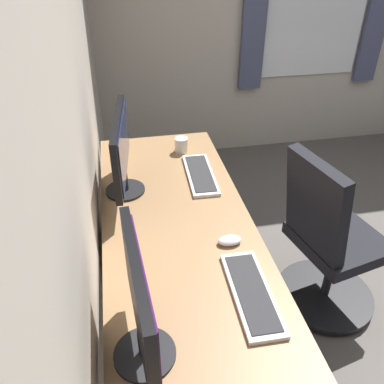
# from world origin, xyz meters

# --- Properties ---
(wall_back) EXTENTS (4.94, 0.10, 2.60)m
(wall_back) POSITION_xyz_m (0.00, 2.02, 1.30)
(wall_back) COLOR beige
(wall_back) RESTS_ON ground
(wall_right) EXTENTS (0.10, 4.55, 2.60)m
(wall_right) POSITION_xyz_m (2.22, 0.00, 1.30)
(wall_right) COLOR beige
(wall_right) RESTS_ON ground
(window_panel) EXTENTS (0.02, 0.89, 1.22)m
(window_panel) POSITION_xyz_m (2.16, 0.07, 1.31)
(window_panel) COLOR white
(curtain_near) EXTENTS (0.05, 0.20, 1.38)m
(curtain_near) POSITION_xyz_m (2.13, -0.50, 1.31)
(curtain_near) COLOR #4C5170
(curtain_far) EXTENTS (0.05, 0.20, 1.38)m
(curtain_far) POSITION_xyz_m (2.13, 0.63, 1.31)
(curtain_far) COLOR #4C5170
(desk) EXTENTS (1.99, 0.69, 0.73)m
(desk) POSITION_xyz_m (0.08, 1.61, 0.66)
(desk) COLOR #936D47
(desk) RESTS_ON ground
(drawer_pedestal) EXTENTS (0.40, 0.51, 0.69)m
(drawer_pedestal) POSITION_xyz_m (0.19, 1.64, 0.35)
(drawer_pedestal) COLOR #936D47
(drawer_pedestal) RESTS_ON ground
(monitor_primary) EXTENTS (0.57, 0.20, 0.41)m
(monitor_primary) POSITION_xyz_m (0.48, 1.83, 0.97)
(monitor_primary) COLOR black
(monitor_primary) RESTS_ON desk
(monitor_secondary) EXTENTS (0.48, 0.20, 0.42)m
(monitor_secondary) POSITION_xyz_m (-0.48, 1.82, 0.97)
(monitor_secondary) COLOR black
(monitor_secondary) RESTS_ON desk
(keyboard_main) EXTENTS (0.42, 0.16, 0.02)m
(keyboard_main) POSITION_xyz_m (0.55, 1.42, 0.74)
(keyboard_main) COLOR silver
(keyboard_main) RESTS_ON desk
(keyboard_spare) EXTENTS (0.42, 0.15, 0.02)m
(keyboard_spare) POSITION_xyz_m (-0.31, 1.41, 0.74)
(keyboard_spare) COLOR silver
(keyboard_spare) RESTS_ON desk
(mouse_main) EXTENTS (0.06, 0.10, 0.03)m
(mouse_main) POSITION_xyz_m (-0.02, 1.41, 0.75)
(mouse_main) COLOR silver
(mouse_main) RESTS_ON desk
(coffee_mug) EXTENTS (0.12, 0.08, 0.09)m
(coffee_mug) POSITION_xyz_m (0.85, 1.48, 0.77)
(coffee_mug) COLOR silver
(coffee_mug) RESTS_ON desk
(office_chair) EXTENTS (0.56, 0.59, 0.97)m
(office_chair) POSITION_xyz_m (0.17, 0.81, 0.46)
(office_chair) COLOR black
(office_chair) RESTS_ON ground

